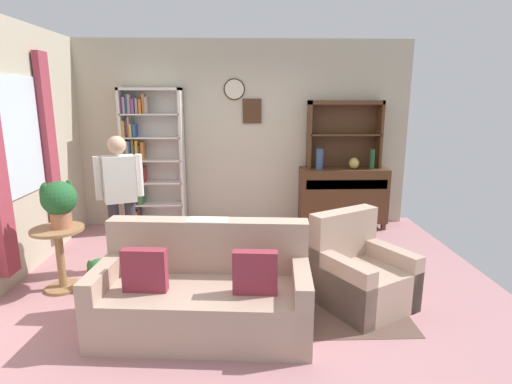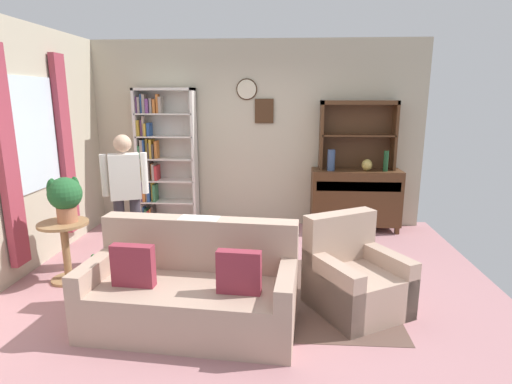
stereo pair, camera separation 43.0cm
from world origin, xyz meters
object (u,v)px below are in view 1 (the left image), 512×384
(person_reading, at_px, (120,194))
(book_stack, at_px, (222,245))
(sideboard_hutch, at_px, (344,125))
(coffee_table, at_px, (231,256))
(vase_tall, at_px, (320,159))
(couch_floral, at_px, (204,294))
(potted_plant_small, at_px, (99,271))
(vase_round, at_px, (354,163))
(potted_plant_large, at_px, (59,201))
(plant_stand, at_px, (60,252))
(bottle_wine, at_px, (372,159))
(bookshelf, at_px, (148,159))
(sideboard, at_px, (343,195))
(armchair_floral, at_px, (360,275))

(person_reading, relative_size, book_stack, 8.65)
(sideboard_hutch, xyz_separation_m, coffee_table, (-1.66, -2.13, -1.21))
(vase_tall, height_order, couch_floral, vase_tall)
(potted_plant_small, bearing_deg, coffee_table, -1.06)
(potted_plant_small, distance_m, coffee_table, 1.40)
(vase_round, bearing_deg, vase_tall, -178.51)
(potted_plant_large, distance_m, coffee_table, 1.83)
(plant_stand, bearing_deg, vase_tall, 32.38)
(plant_stand, bearing_deg, person_reading, 42.74)
(vase_round, relative_size, plant_stand, 0.25)
(plant_stand, distance_m, coffee_table, 1.77)
(vase_tall, height_order, bottle_wine, vase_tall)
(bookshelf, height_order, book_stack, bookshelf)
(vase_round, distance_m, potted_plant_small, 3.81)
(bottle_wine, relative_size, book_stack, 1.65)
(potted_plant_large, bearing_deg, sideboard, 30.22)
(vase_tall, bearing_deg, book_stack, -125.88)
(sideboard_hutch, height_order, armchair_floral, sideboard_hutch)
(sideboard, bearing_deg, vase_round, -27.17)
(armchair_floral, relative_size, potted_plant_small, 3.25)
(vase_tall, xyz_separation_m, potted_plant_small, (-2.66, -1.92, -0.89))
(vase_round, height_order, potted_plant_small, vase_round)
(sideboard_hutch, relative_size, person_reading, 0.71)
(vase_tall, relative_size, potted_plant_small, 0.95)
(couch_floral, xyz_separation_m, plant_stand, (-1.56, 0.79, 0.10))
(vase_round, relative_size, person_reading, 0.11)
(bottle_wine, distance_m, potted_plant_large, 4.23)
(sideboard_hutch, relative_size, vase_round, 6.47)
(sideboard_hutch, bearing_deg, potted_plant_small, -145.35)
(bookshelf, relative_size, vase_round, 12.35)
(potted_plant_large, height_order, coffee_table, potted_plant_large)
(armchair_floral, bearing_deg, couch_floral, -165.43)
(vase_tall, relative_size, potted_plant_large, 0.64)
(sideboard_hutch, bearing_deg, sideboard, -90.00)
(coffee_table, height_order, book_stack, book_stack)
(potted_plant_large, xyz_separation_m, book_stack, (1.64, 0.02, -0.51))
(potted_plant_small, xyz_separation_m, person_reading, (0.14, 0.47, 0.72))
(potted_plant_large, relative_size, book_stack, 2.68)
(bottle_wine, bearing_deg, sideboard, 167.11)
(plant_stand, height_order, coffee_table, plant_stand)
(bookshelf, bearing_deg, sideboard, -1.61)
(coffee_table, bearing_deg, vase_tall, 56.80)
(vase_round, bearing_deg, plant_stand, -151.40)
(bottle_wine, xyz_separation_m, armchair_floral, (-0.79, -2.32, -0.78))
(sideboard, bearing_deg, bookshelf, 178.39)
(sideboard, distance_m, person_reading, 3.31)
(person_reading, xyz_separation_m, book_stack, (1.16, -0.43, -0.46))
(vase_tall, distance_m, potted_plant_large, 3.55)
(vase_tall, bearing_deg, armchair_floral, -90.29)
(potted_plant_large, height_order, book_stack, potted_plant_large)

